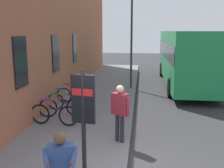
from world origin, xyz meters
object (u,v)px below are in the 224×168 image
(bicycle_under_window, at_px, (62,107))
(city_bus, at_px, (186,55))
(bicycle_leaning_wall, at_px, (75,95))
(pedestrian_by_facade, at_px, (82,97))
(pedestrian_near_bus, at_px, (120,108))
(street_lamp, at_px, (132,33))
(bicycle_by_door, at_px, (68,101))
(transit_info_sign, at_px, (83,106))
(bicycle_nearest_sign, at_px, (54,114))
(tourist_with_hotdogs, at_px, (61,166))

(bicycle_under_window, height_order, city_bus, city_bus)
(bicycle_leaning_wall, distance_m, pedestrian_by_facade, 2.62)
(pedestrian_near_bus, xyz_separation_m, street_lamp, (7.95, -0.00, 2.07))
(city_bus, bearing_deg, bicycle_by_door, 139.21)
(pedestrian_near_bus, bearing_deg, transit_info_sign, 159.95)
(city_bus, xyz_separation_m, pedestrian_by_facade, (-7.98, 4.80, -0.85))
(bicycle_leaning_wall, height_order, city_bus, city_bus)
(bicycle_nearest_sign, height_order, bicycle_by_door, same)
(bicycle_under_window, distance_m, pedestrian_by_facade, 1.19)
(bicycle_under_window, relative_size, bicycle_leaning_wall, 0.98)
(transit_info_sign, relative_size, street_lamp, 0.46)
(bicycle_nearest_sign, relative_size, street_lamp, 0.34)
(bicycle_leaning_wall, height_order, pedestrian_by_facade, pedestrian_by_facade)
(transit_info_sign, xyz_separation_m, tourist_with_hotdogs, (-1.60, 0.05, -0.62))
(bicycle_nearest_sign, distance_m, bicycle_under_window, 0.95)
(city_bus, bearing_deg, pedestrian_by_facade, 149.00)
(street_lamp, bearing_deg, pedestrian_near_bus, 180.00)
(bicycle_nearest_sign, xyz_separation_m, bicycle_under_window, (0.95, -0.00, -0.00))
(tourist_with_hotdogs, xyz_separation_m, street_lamp, (11.40, -0.73, 2.14))
(transit_info_sign, relative_size, pedestrian_near_bus, 1.40)
(bicycle_by_door, bearing_deg, pedestrian_near_bus, -141.21)
(bicycle_nearest_sign, bearing_deg, tourist_with_hotdogs, -160.34)
(bicycle_under_window, distance_m, bicycle_by_door, 0.83)
(bicycle_leaning_wall, bearing_deg, street_lamp, -30.78)
(city_bus, bearing_deg, street_lamp, 116.33)
(bicycle_nearest_sign, relative_size, city_bus, 0.17)
(pedestrian_by_facade, bearing_deg, transit_info_sign, -166.58)
(bicycle_under_window, height_order, pedestrian_near_bus, pedestrian_near_bus)
(bicycle_under_window, xyz_separation_m, bicycle_by_door, (0.83, 0.01, 0.00))
(bicycle_by_door, relative_size, street_lamp, 0.34)
(bicycle_by_door, height_order, bicycle_leaning_wall, same)
(pedestrian_near_bus, bearing_deg, bicycle_nearest_sign, 63.26)
(city_bus, relative_size, pedestrian_by_facade, 6.77)
(bicycle_under_window, xyz_separation_m, bicycle_leaning_wall, (1.86, -0.04, 0.00))
(bicycle_under_window, distance_m, pedestrian_near_bus, 3.28)
(street_lamp, bearing_deg, bicycle_by_door, 154.26)
(pedestrian_near_bus, distance_m, street_lamp, 8.21)
(bicycle_under_window, xyz_separation_m, pedestrian_by_facade, (-0.55, -0.89, 0.56))
(bicycle_by_door, xyz_separation_m, city_bus, (6.60, -5.69, 1.41))
(bicycle_leaning_wall, relative_size, street_lamp, 0.33)
(bicycle_under_window, relative_size, street_lamp, 0.33)
(bicycle_nearest_sign, height_order, bicycle_leaning_wall, same)
(bicycle_by_door, height_order, pedestrian_by_facade, pedestrian_by_facade)
(bicycle_under_window, bearing_deg, transit_info_sign, -156.78)
(transit_info_sign, height_order, street_lamp, street_lamp)
(bicycle_by_door, relative_size, transit_info_sign, 0.74)
(bicycle_nearest_sign, distance_m, bicycle_by_door, 1.78)
(city_bus, relative_size, tourist_with_hotdogs, 6.64)
(city_bus, bearing_deg, transit_info_sign, 160.82)
(bicycle_nearest_sign, relative_size, tourist_with_hotdogs, 1.12)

